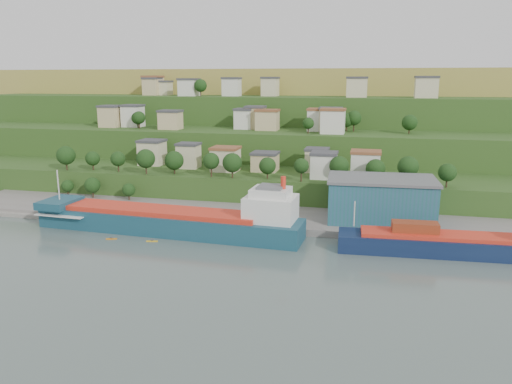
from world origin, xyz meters
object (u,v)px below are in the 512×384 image
(caravan, at_px, (73,206))
(cargo_ship_far, at_px, (463,246))
(kayak_orange, at_px, (111,238))
(warehouse, at_px, (381,199))
(cargo_ship_near, at_px, (176,222))

(caravan, bearing_deg, cargo_ship_far, -5.73)
(caravan, xyz_separation_m, kayak_orange, (25.09, -20.42, -2.54))
(warehouse, relative_size, kayak_orange, 10.49)
(cargo_ship_far, bearing_deg, kayak_orange, -177.67)
(cargo_ship_far, xyz_separation_m, caravan, (-116.74, 11.70, 0.33))
(caravan, height_order, kayak_orange, caravan)
(caravan, bearing_deg, kayak_orange, -39.15)
(cargo_ship_near, relative_size, cargo_ship_far, 1.37)
(cargo_ship_near, height_order, cargo_ship_far, cargo_ship_near)
(warehouse, distance_m, caravan, 97.33)
(kayak_orange, bearing_deg, cargo_ship_far, -9.85)
(cargo_ship_far, relative_size, warehouse, 1.79)
(cargo_ship_far, height_order, caravan, cargo_ship_far)
(cargo_ship_far, bearing_deg, warehouse, 130.75)
(cargo_ship_near, xyz_separation_m, cargo_ship_far, (76.53, -0.92, -0.76))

